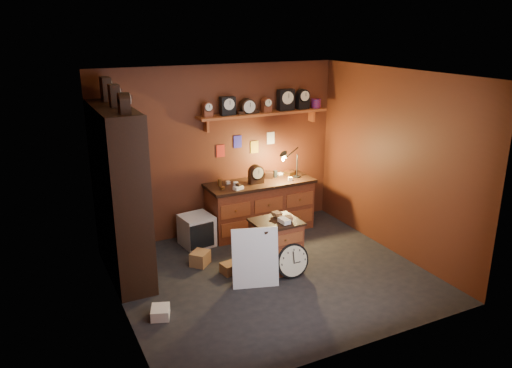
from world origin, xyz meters
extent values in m
plane|color=black|center=(0.00, 0.00, 0.00)|extent=(4.00, 4.00, 0.00)
cube|color=#552614|center=(0.00, 1.80, 1.35)|extent=(4.00, 0.02, 2.70)
cube|color=#552614|center=(0.00, -1.80, 1.35)|extent=(4.00, 0.02, 2.70)
cube|color=#552614|center=(-2.00, 0.00, 1.35)|extent=(0.02, 3.60, 2.70)
cube|color=#552614|center=(2.00, 0.00, 1.35)|extent=(0.02, 3.60, 2.70)
cube|color=beige|center=(0.00, 0.00, 2.70)|extent=(4.00, 3.60, 0.02)
cube|color=#984821|center=(0.70, 1.65, 1.92)|extent=(2.20, 0.30, 0.04)
cube|color=#984821|center=(-0.25, 1.72, 1.80)|extent=(0.04, 0.16, 0.20)
cube|color=#984821|center=(1.65, 1.72, 1.80)|extent=(0.04, 0.16, 0.20)
cylinder|color=#B21419|center=(1.68, 1.65, 2.02)|extent=(0.16, 0.16, 0.15)
cube|color=#B22115|center=(0.15, 1.79, 1.35)|extent=(0.14, 0.01, 0.20)
cube|color=#201C9B|center=(0.45, 1.79, 1.47)|extent=(0.14, 0.01, 0.20)
cube|color=gold|center=(0.75, 1.79, 1.35)|extent=(0.14, 0.01, 0.20)
cube|color=silver|center=(1.05, 1.79, 1.47)|extent=(0.14, 0.01, 0.20)
cube|color=black|center=(-1.98, 0.98, 1.15)|extent=(0.03, 1.60, 2.30)
cube|color=black|center=(-1.75, 0.20, 1.15)|extent=(0.45, 0.03, 2.30)
cube|color=black|center=(-1.75, 1.76, 1.15)|extent=(0.45, 0.03, 2.30)
cube|color=black|center=(-1.75, 0.98, 0.05)|extent=(0.43, 1.54, 0.03)
cube|color=black|center=(-1.75, 0.98, 0.55)|extent=(0.43, 1.54, 0.03)
cube|color=black|center=(-1.75, 0.98, 1.00)|extent=(0.43, 1.54, 0.03)
cube|color=black|center=(-1.75, 0.98, 1.45)|extent=(0.43, 1.54, 0.03)
cube|color=black|center=(-1.75, 0.98, 1.90)|extent=(0.43, 1.54, 0.03)
cube|color=black|center=(-1.75, 0.98, 2.28)|extent=(0.43, 1.54, 0.03)
cube|color=brown|center=(0.56, 1.48, 0.40)|extent=(1.71, 0.60, 0.80)
cube|color=black|center=(0.56, 1.48, 0.82)|extent=(1.77, 0.66, 0.05)
cube|color=#984821|center=(0.56, 1.18, 0.40)|extent=(1.63, 0.02, 0.52)
cylinder|color=black|center=(1.21, 1.43, 0.86)|extent=(0.12, 0.12, 0.02)
cylinder|color=black|center=(1.21, 1.43, 1.05)|extent=(0.02, 0.02, 0.38)
cylinder|color=black|center=(1.09, 1.40, 1.29)|extent=(0.27, 0.09, 0.14)
cone|color=black|center=(0.95, 1.37, 1.25)|extent=(0.18, 0.14, 0.18)
cube|color=brown|center=(0.13, 0.14, 0.35)|extent=(0.61, 0.51, 0.70)
cube|color=black|center=(0.13, 0.14, 0.71)|extent=(0.65, 0.55, 0.03)
cube|color=#984821|center=(0.13, -0.11, 0.35)|extent=(0.54, 0.03, 0.59)
cylinder|color=black|center=(0.23, -0.14, 0.23)|extent=(0.48, 0.16, 0.48)
cylinder|color=beige|center=(0.23, -0.17, 0.24)|extent=(0.42, 0.10, 0.41)
cube|color=black|center=(0.23, -0.18, 0.31)|extent=(0.01, 0.04, 0.15)
cube|color=black|center=(0.28, -0.18, 0.21)|extent=(0.11, 0.01, 0.01)
cube|color=silver|center=(-0.32, -0.13, 0.00)|extent=(0.63, 0.33, 0.80)
cube|color=silver|center=(-0.58, 1.40, 0.24)|extent=(0.52, 0.52, 0.48)
cube|color=black|center=(-0.58, 1.16, 0.24)|extent=(0.39, 0.07, 0.38)
cube|color=#9B6C43|center=(-0.48, 0.32, 0.07)|extent=(0.27, 0.24, 0.15)
cube|color=white|center=(-1.65, -0.32, 0.06)|extent=(0.28, 0.31, 0.13)
cube|color=#9B6C43|center=(-0.77, 0.74, 0.10)|extent=(0.34, 0.34, 0.20)
camera|label=1|loc=(-2.89, -5.38, 3.29)|focal=35.00mm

